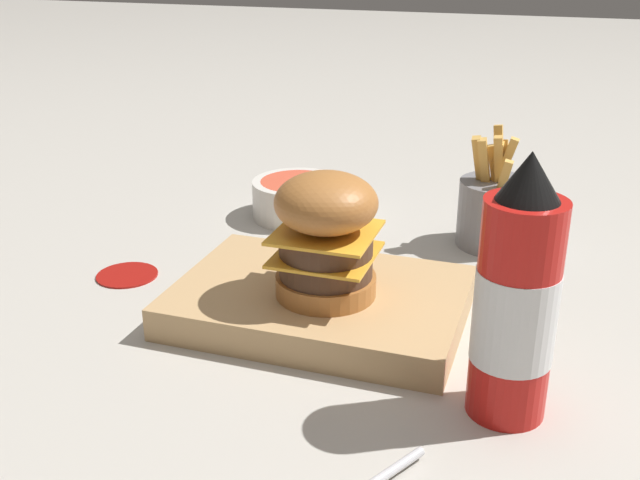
{
  "coord_description": "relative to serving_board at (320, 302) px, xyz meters",
  "views": [
    {
      "loc": [
        -0.26,
        0.64,
        0.36
      ],
      "look_at": [
        -0.05,
        0.01,
        0.08
      ],
      "focal_mm": 42.0,
      "sensor_mm": 36.0,
      "label": 1
    }
  ],
  "objects": [
    {
      "name": "serving_board",
      "position": [
        0.0,
        0.0,
        0.0
      ],
      "size": [
        0.28,
        0.2,
        0.03
      ],
      "color": "tan",
      "rests_on": "ground_plane"
    },
    {
      "name": "burger",
      "position": [
        -0.01,
        0.01,
        0.08
      ],
      "size": [
        0.1,
        0.1,
        0.12
      ],
      "color": "#AD6B33",
      "rests_on": "serving_board"
    },
    {
      "name": "ketchup_puddle",
      "position": [
        0.23,
        -0.02,
        -0.01
      ],
      "size": [
        0.07,
        0.07,
        0.0
      ],
      "color": "#9E140F",
      "rests_on": "ground_plane"
    },
    {
      "name": "ketchup_bottle",
      "position": [
        -0.19,
        0.1,
        0.08
      ],
      "size": [
        0.06,
        0.06,
        0.22
      ],
      "color": "red",
      "rests_on": "ground_plane"
    },
    {
      "name": "ground_plane",
      "position": [
        0.05,
        -0.01,
        -0.02
      ],
      "size": [
        6.0,
        6.0,
        0.0
      ],
      "primitive_type": "plane",
      "color": "#B7B2A8"
    },
    {
      "name": "side_bowl",
      "position": [
        0.12,
        -0.26,
        0.01
      ],
      "size": [
        0.12,
        0.12,
        0.05
      ],
      "color": "silver",
      "rests_on": "ground_plane"
    },
    {
      "name": "fries_basket",
      "position": [
        -0.14,
        -0.24,
        0.03
      ],
      "size": [
        0.09,
        0.09,
        0.15
      ],
      "color": "slate",
      "rests_on": "ground_plane"
    }
  ]
}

